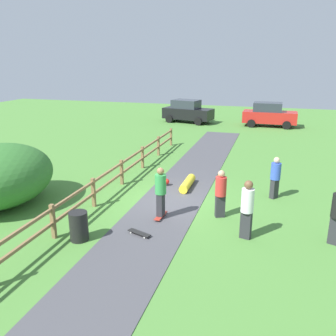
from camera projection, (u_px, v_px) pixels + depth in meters
The scene contains 12 objects.
ground_plane at pixel (171, 201), 13.83m from camera, with size 60.00×60.00×0.00m, color #4C8438.
asphalt_path at pixel (171, 201), 13.83m from camera, with size 2.40×28.00×0.02m, color #47474C.
wooden_fence at pixel (109, 179), 14.35m from camera, with size 0.12×18.12×1.10m.
trash_bin at pixel (79, 226), 10.76m from camera, with size 0.56×0.56×0.90m, color black.
skater_riding at pixel (161, 190), 12.07m from camera, with size 0.40×0.81×1.80m.
skater_fallen at pixel (186, 183), 15.22m from camera, with size 1.25×1.63×0.36m.
skateboard_loose at pixel (139, 233), 11.13m from camera, with size 0.82×0.47×0.08m.
bystander_red at pixel (221, 192), 12.22m from camera, with size 0.50×0.50×1.69m.
bystander_white at pixel (247, 207), 10.71m from camera, with size 0.46×0.46×1.86m.
bystander_blue at pixel (275, 176), 13.90m from camera, with size 0.53×0.53×1.67m.
parked_car_red at pixel (269, 115), 28.90m from camera, with size 4.22×2.04×1.92m.
parked_car_black at pixel (188, 111), 30.76m from camera, with size 4.46×2.63×1.92m.
Camera 1 is at (3.56, -12.36, 5.26)m, focal length 38.39 mm.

